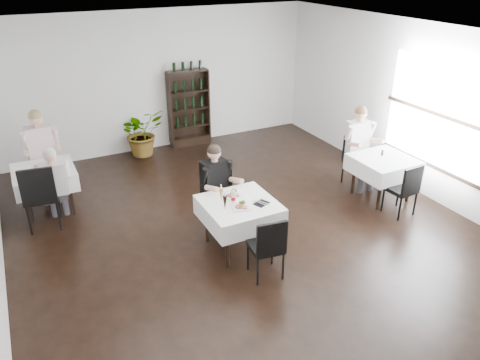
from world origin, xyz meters
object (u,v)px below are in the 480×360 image
object	(u,v)px
diner_main	(217,182)
main_table	(239,211)
wine_shelf	(189,109)
potted_tree	(142,132)

from	to	relation	value
diner_main	main_table	bearing A→B (deg)	-84.78
wine_shelf	potted_tree	distance (m)	1.20
main_table	potted_tree	world-z (taller)	potted_tree
wine_shelf	main_table	xyz separation A→B (m)	(-0.90, -4.31, -0.23)
main_table	wine_shelf	bearing A→B (deg)	78.22
diner_main	potted_tree	bearing A→B (deg)	93.08
main_table	diner_main	world-z (taller)	diner_main
wine_shelf	potted_tree	world-z (taller)	wine_shelf
main_table	potted_tree	xyz separation A→B (m)	(-0.25, 4.20, -0.11)
main_table	diner_main	size ratio (longest dim) A/B	0.72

